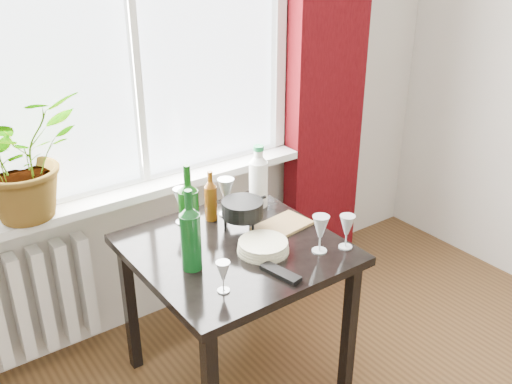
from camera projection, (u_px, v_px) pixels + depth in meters
window at (130, 24)px, 2.54m from camera, size 1.72×0.08×1.62m
windowsill at (151, 186)px, 2.82m from camera, size 1.72×0.20×0.04m
curtain at (328, 63)px, 3.19m from camera, size 0.50×0.12×2.56m
radiator at (8, 311)px, 2.64m from camera, size 0.80×0.10×0.55m
table at (236, 264)px, 2.51m from camera, size 0.85×0.85×0.74m
potted_plant at (21, 157)px, 2.39m from camera, size 0.60×0.56×0.54m
wine_bottle_left at (190, 229)px, 2.24m from camera, size 0.09×0.09×0.35m
wine_bottle_right at (189, 204)px, 2.42m from camera, size 0.10×0.10×0.37m
bottle_amber at (211, 196)px, 2.64m from camera, size 0.07×0.07×0.25m
cleaning_bottle at (258, 175)px, 2.76m from camera, size 0.10×0.10×0.32m
wineglass_front_right at (320, 234)px, 2.39m from camera, size 0.08×0.08×0.17m
wineglass_far_right at (347, 231)px, 2.42m from camera, size 0.08×0.08×0.16m
wineglass_back_center at (226, 196)px, 2.69m from camera, size 0.11×0.11×0.19m
wineglass_back_left at (182, 205)px, 2.62m from camera, size 0.09×0.09×0.18m
wineglass_front_left at (223, 277)px, 2.14m from camera, size 0.06×0.06×0.13m
plate_stack at (263, 246)px, 2.42m from camera, size 0.28×0.28×0.05m
fondue_pot at (243, 216)px, 2.57m from camera, size 0.25×0.23×0.15m
tv_remote at (280, 273)px, 2.26m from camera, size 0.09×0.19×0.02m
cutting_board at (282, 226)px, 2.62m from camera, size 0.28×0.20×0.01m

